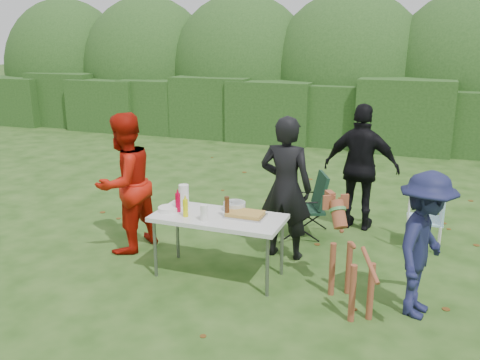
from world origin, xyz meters
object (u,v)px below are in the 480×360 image
(person_red_jacket, at_px, (125,183))
(lawn_chair, at_px, (425,217))
(folding_table, at_px, (218,220))
(paper_towel_roll, at_px, (184,195))
(ketchup_bottle, at_px, (178,203))
(person_cook, at_px, (286,188))
(mustard_bottle, at_px, (185,208))
(dog, at_px, (352,260))
(child, at_px, (424,245))
(person_black_puffy, at_px, (361,168))
(camping_chair, at_px, (305,205))
(beer_bottle, at_px, (227,207))

(person_red_jacket, xyz_separation_m, lawn_chair, (3.64, 1.47, -0.49))
(folding_table, distance_m, paper_towel_roll, 0.60)
(ketchup_bottle, distance_m, paper_towel_roll, 0.23)
(person_cook, height_order, ketchup_bottle, person_cook)
(mustard_bottle, distance_m, paper_towel_roll, 0.39)
(person_cook, bearing_deg, dog, 136.22)
(child, height_order, lawn_chair, child)
(lawn_chair, xyz_separation_m, paper_towel_roll, (-2.75, -1.57, 0.46))
(mustard_bottle, bearing_deg, folding_table, 23.55)
(person_black_puffy, height_order, camping_chair, person_black_puffy)
(dog, bearing_deg, ketchup_bottle, 54.06)
(person_red_jacket, bearing_deg, child, 96.93)
(person_cook, relative_size, mustard_bottle, 9.03)
(camping_chair, height_order, paper_towel_roll, paper_towel_roll)
(paper_towel_roll, bearing_deg, lawn_chair, 29.68)
(child, bearing_deg, person_cook, 74.97)
(dog, distance_m, camping_chair, 1.95)
(person_red_jacket, xyz_separation_m, mustard_bottle, (1.08, -0.44, -0.06))
(person_black_puffy, bearing_deg, paper_towel_roll, 50.74)
(beer_bottle, bearing_deg, dog, -7.32)
(person_black_puffy, bearing_deg, mustard_bottle, 58.36)
(mustard_bottle, distance_m, beer_bottle, 0.47)
(person_cook, height_order, beer_bottle, person_cook)
(person_black_puffy, height_order, mustard_bottle, person_black_puffy)
(camping_chair, relative_size, mustard_bottle, 4.57)
(person_black_puffy, relative_size, ketchup_bottle, 8.28)
(mustard_bottle, height_order, paper_towel_roll, paper_towel_roll)
(person_cook, relative_size, camping_chair, 1.98)
(person_cook, distance_m, child, 1.89)
(person_black_puffy, xyz_separation_m, ketchup_bottle, (-1.80, -2.18, -0.06))
(person_red_jacket, distance_m, mustard_bottle, 1.17)
(person_cook, xyz_separation_m, person_black_puffy, (0.74, 1.34, 0.01))
(dog, bearing_deg, lawn_chair, -50.57)
(person_black_puffy, xyz_separation_m, dog, (0.24, -2.33, -0.39))
(person_red_jacket, bearing_deg, person_black_puffy, 137.11)
(camping_chair, distance_m, ketchup_bottle, 1.98)
(person_cook, relative_size, lawn_chair, 2.20)
(folding_table, xyz_separation_m, camping_chair, (0.64, 1.55, -0.23))
(ketchup_bottle, xyz_separation_m, beer_bottle, (0.60, 0.03, 0.01))
(folding_table, distance_m, ketchup_bottle, 0.52)
(child, distance_m, lawn_chair, 1.87)
(beer_bottle, bearing_deg, person_cook, 60.60)
(mustard_bottle, relative_size, beer_bottle, 0.83)
(person_black_puffy, relative_size, mustard_bottle, 9.10)
(child, distance_m, paper_towel_roll, 2.77)
(person_cook, height_order, child, person_cook)
(person_cook, relative_size, ketchup_bottle, 8.21)
(beer_bottle, bearing_deg, mustard_bottle, -161.33)
(person_black_puffy, bearing_deg, folding_table, 62.70)
(child, height_order, paper_towel_roll, child)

